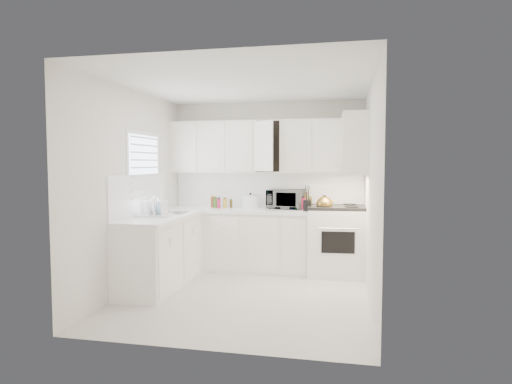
% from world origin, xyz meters
% --- Properties ---
extents(floor, '(3.20, 3.20, 0.00)m').
position_xyz_m(floor, '(0.00, 0.00, 0.00)').
color(floor, silver).
rests_on(floor, ground).
extents(ceiling, '(3.20, 3.20, 0.00)m').
position_xyz_m(ceiling, '(0.00, 0.00, 2.60)').
color(ceiling, white).
rests_on(ceiling, ground).
extents(wall_back, '(3.00, 0.00, 3.00)m').
position_xyz_m(wall_back, '(0.00, 1.60, 1.30)').
color(wall_back, white).
rests_on(wall_back, ground).
extents(wall_front, '(3.00, 0.00, 3.00)m').
position_xyz_m(wall_front, '(0.00, -1.60, 1.30)').
color(wall_front, white).
rests_on(wall_front, ground).
extents(wall_left, '(0.00, 3.20, 3.20)m').
position_xyz_m(wall_left, '(-1.50, 0.00, 1.30)').
color(wall_left, white).
rests_on(wall_left, ground).
extents(wall_right, '(0.00, 3.20, 3.20)m').
position_xyz_m(wall_right, '(1.50, 0.00, 1.30)').
color(wall_right, white).
rests_on(wall_right, ground).
extents(window_blinds, '(0.06, 0.96, 1.06)m').
position_xyz_m(window_blinds, '(-1.48, 0.35, 1.55)').
color(window_blinds, white).
rests_on(window_blinds, wall_left).
extents(lower_cabinets_back, '(2.22, 0.60, 0.90)m').
position_xyz_m(lower_cabinets_back, '(-0.39, 1.30, 0.45)').
color(lower_cabinets_back, white).
rests_on(lower_cabinets_back, floor).
extents(lower_cabinets_left, '(0.60, 1.60, 0.90)m').
position_xyz_m(lower_cabinets_left, '(-1.20, 0.20, 0.45)').
color(lower_cabinets_left, white).
rests_on(lower_cabinets_left, floor).
extents(countertop_back, '(2.24, 0.64, 0.05)m').
position_xyz_m(countertop_back, '(-0.39, 1.29, 0.93)').
color(countertop_back, white).
rests_on(countertop_back, lower_cabinets_back).
extents(countertop_left, '(0.64, 1.62, 0.05)m').
position_xyz_m(countertop_left, '(-1.19, 0.20, 0.93)').
color(countertop_left, white).
rests_on(countertop_left, lower_cabinets_left).
extents(backsplash_back, '(2.98, 0.02, 0.55)m').
position_xyz_m(backsplash_back, '(0.00, 1.59, 1.23)').
color(backsplash_back, white).
rests_on(backsplash_back, wall_back).
extents(backsplash_left, '(0.02, 1.60, 0.55)m').
position_xyz_m(backsplash_left, '(-1.49, 0.20, 1.23)').
color(backsplash_left, white).
rests_on(backsplash_left, wall_left).
extents(upper_cabinets_back, '(3.00, 0.33, 0.80)m').
position_xyz_m(upper_cabinets_back, '(0.00, 1.44, 1.50)').
color(upper_cabinets_back, white).
rests_on(upper_cabinets_back, wall_back).
extents(upper_cabinets_right, '(0.33, 0.90, 0.80)m').
position_xyz_m(upper_cabinets_right, '(1.33, 0.82, 1.50)').
color(upper_cabinets_right, white).
rests_on(upper_cabinets_right, wall_right).
extents(sink, '(0.42, 0.38, 0.30)m').
position_xyz_m(sink, '(-1.19, 0.55, 1.07)').
color(sink, gray).
rests_on(sink, countertop_left).
extents(stove, '(0.89, 0.75, 1.31)m').
position_xyz_m(stove, '(1.10, 1.28, 0.65)').
color(stove, white).
rests_on(stove, floor).
extents(tea_kettle, '(0.31, 0.26, 0.27)m').
position_xyz_m(tea_kettle, '(0.92, 1.12, 1.07)').
color(tea_kettle, olive).
rests_on(tea_kettle, stove).
extents(frying_pan, '(0.39, 0.53, 0.04)m').
position_xyz_m(frying_pan, '(1.28, 1.44, 0.97)').
color(frying_pan, black).
rests_on(frying_pan, stove).
extents(microwave, '(0.57, 0.37, 0.36)m').
position_xyz_m(microwave, '(0.31, 1.44, 1.13)').
color(microwave, gray).
rests_on(microwave, countertop_back).
extents(rice_cooker, '(0.24, 0.24, 0.24)m').
position_xyz_m(rice_cooker, '(-0.23, 1.38, 1.07)').
color(rice_cooker, white).
rests_on(rice_cooker, countertop_back).
extents(paper_towel, '(0.12, 0.12, 0.27)m').
position_xyz_m(paper_towel, '(0.03, 1.52, 1.08)').
color(paper_towel, white).
rests_on(paper_towel, countertop_back).
extents(utensil_crock, '(0.14, 0.14, 0.39)m').
position_xyz_m(utensil_crock, '(0.67, 1.16, 1.14)').
color(utensil_crock, black).
rests_on(utensil_crock, countertop_back).
extents(dish_rack, '(0.47, 0.38, 0.24)m').
position_xyz_m(dish_rack, '(-1.25, 0.12, 1.07)').
color(dish_rack, white).
rests_on(dish_rack, countertop_left).
extents(spice_left_0, '(0.06, 0.06, 0.13)m').
position_xyz_m(spice_left_0, '(-0.85, 1.42, 1.02)').
color(spice_left_0, brown).
rests_on(spice_left_0, countertop_back).
extents(spice_left_1, '(0.06, 0.06, 0.13)m').
position_xyz_m(spice_left_1, '(-0.78, 1.33, 1.02)').
color(spice_left_1, '#457C29').
rests_on(spice_left_1, countertop_back).
extents(spice_left_2, '(0.06, 0.06, 0.13)m').
position_xyz_m(spice_left_2, '(-0.70, 1.42, 1.02)').
color(spice_left_2, '#CE1B51').
rests_on(spice_left_2, countertop_back).
extents(spice_left_3, '(0.06, 0.06, 0.13)m').
position_xyz_m(spice_left_3, '(-0.62, 1.33, 1.02)').
color(spice_left_3, gold).
rests_on(spice_left_3, countertop_back).
extents(spice_left_4, '(0.06, 0.06, 0.13)m').
position_xyz_m(spice_left_4, '(-0.55, 1.42, 1.02)').
color(spice_left_4, '#524217').
rests_on(spice_left_4, countertop_back).
extents(sauce_right_0, '(0.06, 0.06, 0.19)m').
position_xyz_m(sauce_right_0, '(0.58, 1.46, 1.05)').
color(sauce_right_0, '#CE1B51').
rests_on(sauce_right_0, countertop_back).
extents(sauce_right_1, '(0.06, 0.06, 0.19)m').
position_xyz_m(sauce_right_1, '(0.64, 1.40, 1.05)').
color(sauce_right_1, gold).
rests_on(sauce_right_1, countertop_back).
extents(sauce_right_2, '(0.06, 0.06, 0.19)m').
position_xyz_m(sauce_right_2, '(0.69, 1.46, 1.05)').
color(sauce_right_2, '#524217').
rests_on(sauce_right_2, countertop_back).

